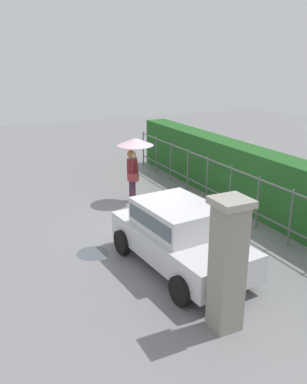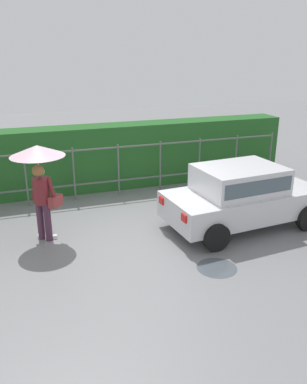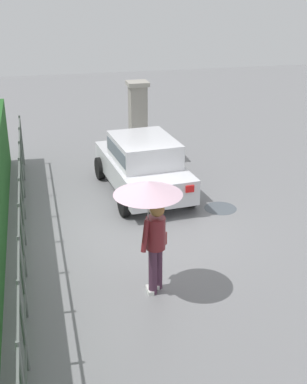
% 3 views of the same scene
% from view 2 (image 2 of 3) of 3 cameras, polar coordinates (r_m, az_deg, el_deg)
% --- Properties ---
extents(ground_plane, '(40.00, 40.00, 0.00)m').
position_cam_2_polar(ground_plane, '(9.33, -1.23, -5.55)').
color(ground_plane, slate).
extents(car, '(3.85, 2.12, 1.48)m').
position_cam_2_polar(car, '(9.52, 12.47, -0.28)').
color(car, silver).
rests_on(car, ground).
extents(pedestrian, '(1.15, 1.15, 2.11)m').
position_cam_2_polar(pedestrian, '(8.74, -16.07, 3.50)').
color(pedestrian, '#47283D').
rests_on(pedestrian, ground).
extents(fence_section, '(11.39, 0.05, 1.50)m').
position_cam_2_polar(fence_section, '(11.21, -8.17, 3.17)').
color(fence_section, '#59605B').
rests_on(fence_section, ground).
extents(hedge_row, '(12.34, 0.90, 1.90)m').
position_cam_2_polar(hedge_row, '(11.98, -8.99, 4.81)').
color(hedge_row, '#235B23').
rests_on(hedge_row, ground).
extents(puddle_near, '(0.79, 0.79, 0.00)m').
position_cam_2_polar(puddle_near, '(7.94, 9.06, -10.67)').
color(puddle_near, '#4C545B').
rests_on(puddle_near, ground).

